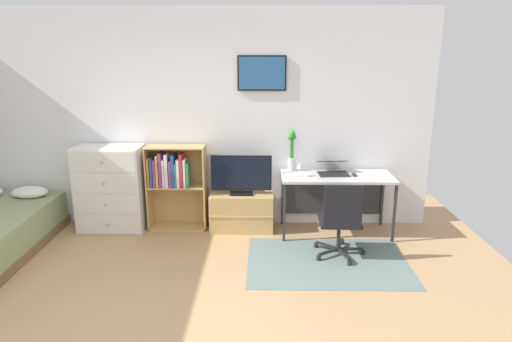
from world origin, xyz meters
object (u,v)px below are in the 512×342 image
object	(u,v)px
office_chair	(341,218)
desk	(335,184)
television	(241,175)
laptop	(332,168)
computer_mouse	(354,174)
wine_glass	(300,166)
bamboo_vase	(292,148)
bookshelf	(173,179)
dresser	(111,189)
tv_stand	(242,211)

from	to	relation	value
office_chair	desk	bearing A→B (deg)	87.20
television	laptop	world-z (taller)	television
office_chair	laptop	xyz separation A→B (m)	(0.02, 0.80, 0.35)
computer_mouse	office_chair	bearing A→B (deg)	-110.61
computer_mouse	television	bearing A→B (deg)	175.79
office_chair	wine_glass	size ratio (longest dim) A/B	4.78
computer_mouse	bamboo_vase	bearing A→B (deg)	162.47
bookshelf	wine_glass	size ratio (longest dim) A/B	5.89
desk	computer_mouse	world-z (taller)	computer_mouse
bamboo_vase	wine_glass	xyz separation A→B (m)	(0.08, -0.28, -0.15)
desk	office_chair	bearing A→B (deg)	-94.34
desk	wine_glass	xyz separation A→B (m)	(-0.46, -0.15, 0.27)
dresser	bookshelf	world-z (taller)	dresser
office_chair	computer_mouse	distance (m)	0.79
desk	office_chair	xyz separation A→B (m)	(-0.06, -0.78, -0.15)
desk	laptop	bearing A→B (deg)	154.61
dresser	tv_stand	xyz separation A→B (m)	(1.63, 0.02, -0.30)
tv_stand	wine_glass	xyz separation A→B (m)	(0.70, -0.17, 0.64)
television	laptop	xyz separation A→B (m)	(1.11, 0.02, 0.09)
desk	laptop	distance (m)	0.20
dresser	desk	xyz separation A→B (m)	(2.78, -0.01, 0.08)
bookshelf	dresser	bearing A→B (deg)	-175.62
television	computer_mouse	distance (m)	1.36
television	office_chair	world-z (taller)	television
dresser	office_chair	world-z (taller)	dresser
desk	bamboo_vase	distance (m)	0.69
desk	television	bearing A→B (deg)	-179.93
bookshelf	wine_glass	distance (m)	1.59
dresser	computer_mouse	xyz separation A→B (m)	(2.98, -0.11, 0.23)
tv_stand	laptop	size ratio (longest dim) A/B	1.88
bookshelf	television	size ratio (longest dim) A/B	1.43
tv_stand	television	world-z (taller)	television
laptop	wine_glass	size ratio (longest dim) A/B	2.31
dresser	tv_stand	distance (m)	1.65
tv_stand	computer_mouse	distance (m)	1.46
office_chair	tv_stand	bearing A→B (deg)	145.31
office_chair	wine_glass	distance (m)	0.86
television	laptop	size ratio (longest dim) A/B	1.78
bamboo_vase	office_chair	bearing A→B (deg)	-62.35
office_chair	computer_mouse	size ratio (longest dim) A/B	8.27
bookshelf	computer_mouse	world-z (taller)	bookshelf
tv_stand	bamboo_vase	distance (m)	1.01
dresser	bamboo_vase	bearing A→B (deg)	3.20
computer_mouse	bamboo_vase	size ratio (longest dim) A/B	0.20
bookshelf	desk	distance (m)	2.01
bookshelf	office_chair	distance (m)	2.14
desk	office_chair	world-z (taller)	office_chair
computer_mouse	dresser	bearing A→B (deg)	177.95
computer_mouse	wine_glass	distance (m)	0.67
dresser	tv_stand	bearing A→B (deg)	0.53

